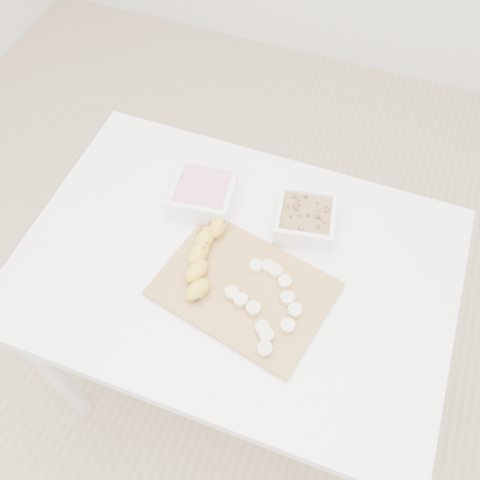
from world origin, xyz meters
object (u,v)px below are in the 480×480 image
(cutting_board, at_px, (244,289))
(banana, at_px, (204,258))
(bowl_granola, at_px, (305,219))
(bowl_yogurt, at_px, (204,194))
(table, at_px, (236,284))

(cutting_board, xyz_separation_m, banana, (-0.11, 0.03, 0.03))
(bowl_granola, relative_size, cutting_board, 0.43)
(bowl_yogurt, relative_size, banana, 0.72)
(cutting_board, height_order, banana, banana)
(bowl_granola, bearing_deg, banana, -134.97)
(banana, bearing_deg, table, 27.15)
(bowl_yogurt, bearing_deg, table, -45.83)
(bowl_yogurt, relative_size, bowl_granola, 1.03)
(table, distance_m, bowl_granola, 0.23)
(table, distance_m, cutting_board, 0.13)
(table, xyz_separation_m, cutting_board, (0.04, -0.06, 0.10))
(table, xyz_separation_m, bowl_granola, (0.12, 0.16, 0.13))
(cutting_board, bearing_deg, table, 126.40)
(table, distance_m, bowl_yogurt, 0.23)
(bowl_granola, relative_size, banana, 0.70)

